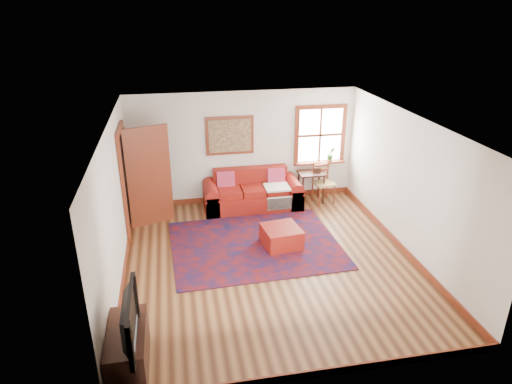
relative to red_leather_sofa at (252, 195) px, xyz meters
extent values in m
plane|color=#452412|center=(-0.12, -2.33, -0.28)|extent=(5.50, 5.50, 0.00)
cube|color=silver|center=(-0.12, 0.42, 0.97)|extent=(5.00, 0.04, 2.50)
cube|color=silver|center=(-0.12, -5.08, 0.97)|extent=(5.00, 0.04, 2.50)
cube|color=silver|center=(-2.62, -2.33, 0.97)|extent=(0.04, 5.50, 2.50)
cube|color=silver|center=(2.38, -2.33, 0.97)|extent=(0.04, 5.50, 2.50)
cube|color=white|center=(-0.12, -2.33, 2.22)|extent=(5.00, 5.50, 0.04)
cube|color=maroon|center=(-0.12, 0.40, -0.22)|extent=(5.00, 0.03, 0.12)
cube|color=maroon|center=(-2.61, -2.33, -0.22)|extent=(0.03, 5.50, 0.12)
cube|color=maroon|center=(2.36, -2.33, -0.22)|extent=(0.03, 5.50, 0.12)
cube|color=white|center=(1.63, 0.40, 1.17)|extent=(1.00, 0.02, 1.20)
cube|color=maroon|center=(1.63, 0.39, 1.82)|extent=(1.18, 0.06, 0.09)
cube|color=maroon|center=(1.63, 0.39, 0.53)|extent=(1.18, 0.06, 0.09)
cube|color=maroon|center=(1.08, 0.39, 1.17)|extent=(0.09, 0.06, 1.20)
cube|color=maroon|center=(2.17, 0.39, 1.17)|extent=(0.09, 0.06, 1.20)
cube|color=maroon|center=(1.63, 0.39, 1.17)|extent=(1.00, 0.04, 0.05)
cube|color=maroon|center=(1.63, 0.32, 0.55)|extent=(1.15, 0.20, 0.04)
imported|color=#2A6222|center=(1.88, 0.30, 0.74)|extent=(0.18, 0.15, 0.33)
cube|color=black|center=(-2.61, -0.73, 0.75)|extent=(0.02, 0.90, 2.05)
cube|color=maroon|center=(-2.58, -1.23, 0.75)|extent=(0.06, 0.09, 2.05)
cube|color=maroon|center=(-2.58, -0.24, 0.75)|extent=(0.06, 0.09, 2.05)
cube|color=maroon|center=(-2.58, -0.73, 1.82)|extent=(0.06, 1.08, 0.09)
cube|color=maroon|center=(-2.16, -0.44, 0.75)|extent=(0.86, 0.35, 2.05)
cube|color=silver|center=(-2.16, -0.44, 0.85)|extent=(0.56, 0.22, 1.33)
cube|color=maroon|center=(-0.42, 0.39, 1.27)|extent=(1.05, 0.04, 0.85)
cube|color=tan|center=(-0.42, 0.36, 1.27)|extent=(0.92, 0.03, 0.72)
cube|color=#590D0C|center=(-0.26, -1.72, -0.27)|extent=(3.18, 2.59, 0.02)
cube|color=maroon|center=(0.00, -0.05, -0.09)|extent=(2.13, 0.88, 0.37)
cube|color=maroon|center=(0.00, 0.27, 0.33)|extent=(1.65, 0.24, 0.46)
cube|color=maroon|center=(-0.92, -0.05, -0.04)|extent=(0.30, 0.88, 0.46)
cube|color=maroon|center=(0.91, -0.05, -0.04)|extent=(0.30, 0.88, 0.46)
cube|color=red|center=(-0.57, 0.11, 0.35)|extent=(0.39, 0.19, 0.40)
cube|color=red|center=(0.56, 0.11, 0.35)|extent=(0.39, 0.19, 0.40)
cube|color=silver|center=(0.51, -0.22, 0.24)|extent=(0.54, 0.48, 0.04)
cube|color=maroon|center=(0.22, -1.84, -0.09)|extent=(0.74, 0.74, 0.38)
cube|color=#321810|center=(1.36, 0.04, 0.40)|extent=(0.58, 0.44, 0.04)
cylinder|color=#321810|center=(1.12, -0.14, 0.05)|extent=(0.04, 0.04, 0.66)
cylinder|color=#321810|center=(1.60, -0.14, 0.05)|extent=(0.04, 0.04, 0.66)
cylinder|color=#321810|center=(1.12, 0.21, 0.05)|extent=(0.04, 0.04, 0.66)
cylinder|color=#321810|center=(1.60, 0.21, 0.05)|extent=(0.04, 0.04, 0.66)
cube|color=tan|center=(1.62, -0.08, 0.19)|extent=(0.50, 0.48, 0.04)
cylinder|color=maroon|center=(1.46, -0.29, -0.05)|extent=(0.04, 0.04, 0.44)
cylinder|color=maroon|center=(1.83, -0.23, -0.05)|extent=(0.04, 0.04, 0.44)
cylinder|color=maroon|center=(1.40, 0.06, 0.19)|extent=(0.04, 0.04, 0.93)
cylinder|color=maroon|center=(1.77, 0.12, 0.19)|extent=(0.04, 0.04, 0.93)
cube|color=maroon|center=(1.59, 0.09, 0.44)|extent=(0.37, 0.09, 0.28)
cube|color=#321810|center=(-2.37, -4.48, 0.01)|extent=(0.46, 1.03, 0.57)
imported|color=black|center=(-2.35, -4.66, 0.60)|extent=(0.14, 1.06, 0.61)
cylinder|color=silver|center=(-2.32, -4.02, 0.38)|extent=(0.12, 0.12, 0.18)
cylinder|color=#FFA53F|center=(-2.32, -4.02, 0.35)|extent=(0.07, 0.07, 0.12)
camera|label=1|loc=(-1.64, -9.12, 4.01)|focal=32.00mm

